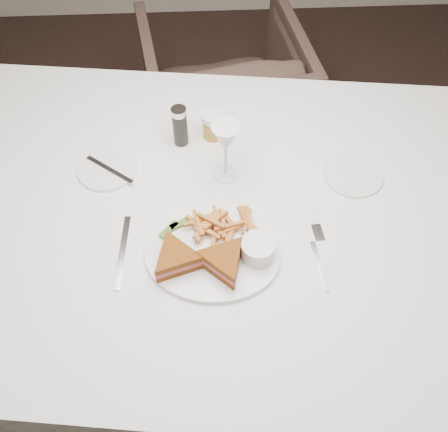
% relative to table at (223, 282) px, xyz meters
% --- Properties ---
extents(table, '(1.72, 1.26, 0.75)m').
position_rel_table_xyz_m(table, '(0.00, 0.00, 0.00)').
color(table, white).
rests_on(table, ground).
extents(chair_far, '(0.74, 0.70, 0.67)m').
position_rel_table_xyz_m(chair_far, '(0.05, 0.98, -0.04)').
color(chair_far, '#46332B').
rests_on(chair_far, ground).
extents(table_setting, '(0.81, 0.63, 0.18)m').
position_rel_table_xyz_m(table_setting, '(-0.02, -0.04, 0.41)').
color(table_setting, white).
rests_on(table_setting, table).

